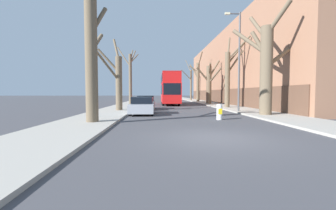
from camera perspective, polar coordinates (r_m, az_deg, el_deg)
name	(u,v)px	position (r m, az deg, el deg)	size (l,w,h in m)	color
ground_plane	(215,138)	(8.71, 11.79, -8.18)	(300.00, 300.00, 0.00)	#424247
sidewalk_left	(142,99)	(58.44, -6.68, 1.41)	(3.48, 120.00, 0.12)	#A39E93
sidewalk_right	(189,99)	(58.89, 5.43, 1.43)	(3.48, 120.00, 0.12)	#A39E93
building_facade_right	(245,70)	(41.11, 19.02, 8.41)	(10.08, 48.31, 11.34)	#93664C
street_tree_left_0	(91,50)	(13.14, -18.89, 13.01)	(1.12, 5.31, 8.82)	brown
street_tree_left_1	(117,80)	(21.31, -12.73, 6.26)	(2.19, 3.37, 6.86)	brown
street_tree_left_2	(130,76)	(31.06, -9.56, 7.20)	(2.97, 2.28, 8.14)	brown
street_tree_right_0	(266,64)	(18.23, 23.61, 9.57)	(4.90, 4.39, 8.06)	brown
street_tree_right_1	(229,75)	(26.01, 15.21, 7.44)	(2.66, 2.39, 8.09)	brown
street_tree_right_2	(209,83)	(34.16, 10.44, 5.62)	(4.18, 4.14, 6.83)	brown
street_tree_right_3	(198,80)	(43.51, 7.55, 6.34)	(2.17, 4.15, 9.26)	brown
street_tree_right_4	(190,83)	(51.91, 5.72, 5.55)	(2.64, 3.87, 9.44)	brown
double_decker_bus	(170,87)	(33.61, 0.45, 4.51)	(2.48, 10.99, 4.51)	red
parked_car_0	(142,106)	(18.06, -6.56, -0.25)	(1.86, 4.02, 1.38)	#9EA3AD
parked_car_1	(146,103)	(23.50, -5.67, 0.55)	(1.87, 4.31, 1.43)	#4C5156
lamp_post	(238,57)	(20.84, 17.41, 11.48)	(1.40, 0.20, 8.67)	#4C4F54
traffic_bollard	(219,112)	(14.55, 12.94, -1.75)	(0.36, 0.37, 0.99)	white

